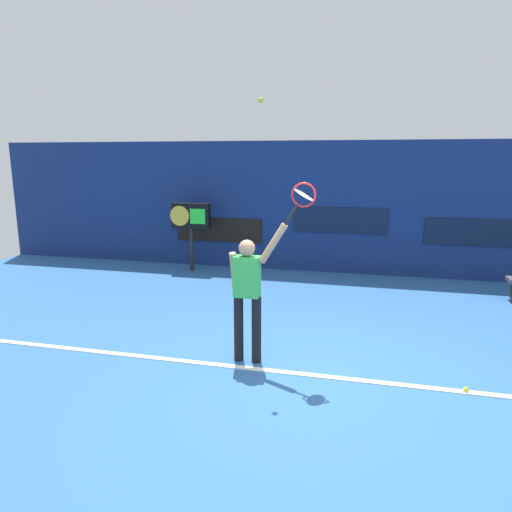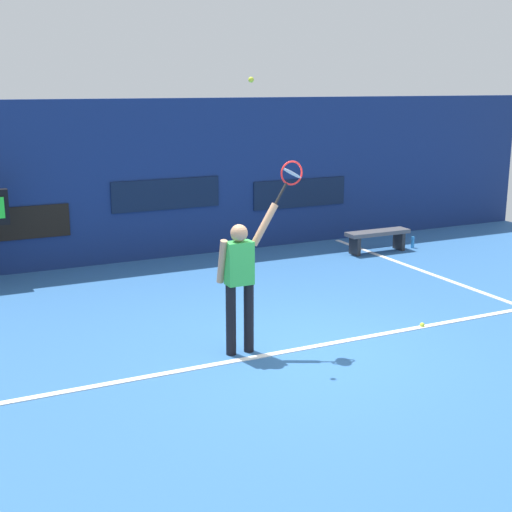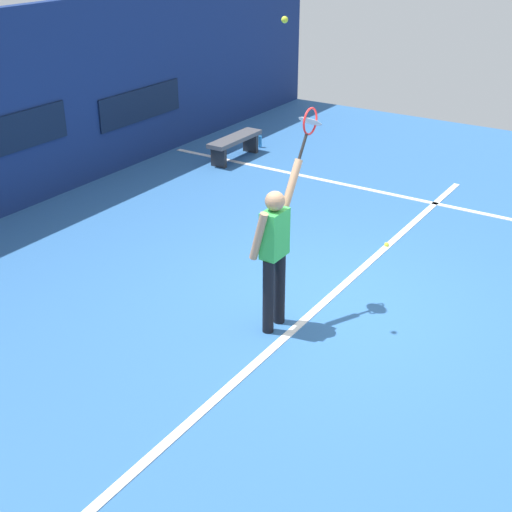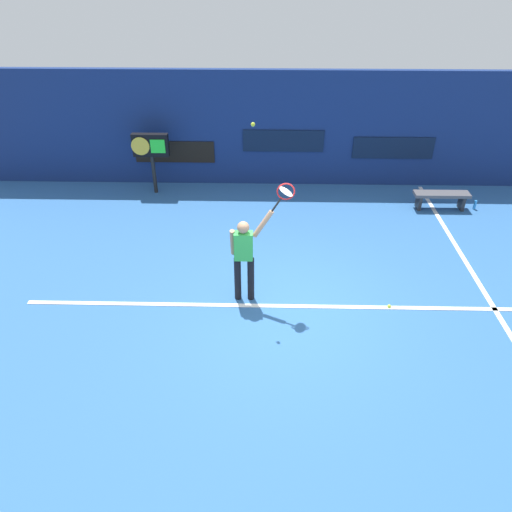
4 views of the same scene
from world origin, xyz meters
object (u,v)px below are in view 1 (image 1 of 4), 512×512
Objects in this scene: spare_ball at (466,390)px; tennis_player at (248,290)px; scoreboard_clock at (191,219)px; tennis_racket at (302,197)px; tennis_ball at (261,100)px.

tennis_player is at bearing 175.13° from spare_ball.
tennis_racket is at bearing -54.33° from scoreboard_clock.
tennis_ball is 1.00× the size of spare_ball.
spare_ball is at bearing -6.42° from tennis_racket.
tennis_ball is at bearing 6.65° from tennis_player.
tennis_racket is 8.89× the size of spare_ball.
spare_ball is at bearing -42.30° from scoreboard_clock.
tennis_ball is (0.17, 0.02, 2.42)m from tennis_player.
tennis_racket is 3.03m from spare_ball.
scoreboard_clock reaches higher than spare_ball.
tennis_player is 1.43m from tennis_racket.
scoreboard_clock is 24.36× the size of spare_ball.
scoreboard_clock is (-2.83, 4.67, -2.14)m from tennis_ball.
tennis_racket is at bearing 173.58° from spare_ball.
tennis_ball is at bearing -58.76° from scoreboard_clock.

